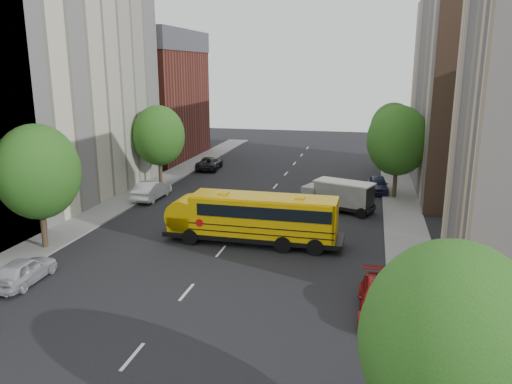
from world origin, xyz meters
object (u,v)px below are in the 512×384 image
(street_tree_2, at_px, (159,136))
(safari_truck, at_px, (339,195))
(street_tree_5, at_px, (393,129))
(parked_car_3, at_px, (380,300))
(parked_car_2, at_px, (209,163))
(parked_car_4, at_px, (378,184))
(parked_car_0, at_px, (23,271))
(parked_car_1, at_px, (152,190))
(street_tree_1, at_px, (38,172))
(school_bus, at_px, (252,216))
(street_tree_3, at_px, (450,343))
(street_tree_4, at_px, (398,141))

(street_tree_2, distance_m, safari_truck, 18.57)
(street_tree_5, height_order, parked_car_3, street_tree_5)
(parked_car_2, bearing_deg, parked_car_4, 154.52)
(parked_car_3, xyz_separation_m, parked_car_4, (0.00, 23.99, 0.01))
(parked_car_0, height_order, parked_car_3, parked_car_3)
(street_tree_5, relative_size, parked_car_1, 1.54)
(street_tree_1, relative_size, school_bus, 0.68)
(street_tree_1, relative_size, street_tree_5, 1.05)
(parked_car_0, bearing_deg, school_bus, -141.80)
(street_tree_3, distance_m, safari_truck, 27.40)
(safari_truck, xyz_separation_m, parked_car_4, (3.11, 7.02, -0.56))
(parked_car_3, bearing_deg, parked_car_0, -178.06)
(parked_car_0, xyz_separation_m, parked_car_2, (0.00, 31.32, -0.01))
(street_tree_2, bearing_deg, parked_car_1, -74.76)
(parked_car_2, bearing_deg, safari_truck, 132.54)
(street_tree_4, bearing_deg, parked_car_0, -130.86)
(street_tree_1, height_order, street_tree_3, street_tree_1)
(street_tree_3, relative_size, parked_car_2, 1.41)
(street_tree_4, height_order, parked_car_2, street_tree_4)
(safari_truck, height_order, parked_car_3, safari_truck)
(street_tree_3, relative_size, safari_truck, 1.18)
(street_tree_5, relative_size, safari_truck, 1.24)
(parked_car_3, bearing_deg, safari_truck, 99.93)
(parked_car_1, bearing_deg, parked_car_0, 93.14)
(street_tree_2, distance_m, parked_car_4, 21.09)
(street_tree_5, xyz_separation_m, parked_car_0, (-19.80, -34.89, -3.99))
(street_tree_1, height_order, parked_car_4, street_tree_1)
(parked_car_2, height_order, parked_car_4, parked_car_4)
(street_tree_2, bearing_deg, street_tree_4, 0.00)
(parked_car_1, xyz_separation_m, parked_car_4, (19.20, 7.00, -0.07))
(parked_car_1, bearing_deg, street_tree_1, 84.34)
(school_bus, bearing_deg, parked_car_0, -138.91)
(street_tree_4, height_order, parked_car_4, street_tree_4)
(street_tree_1, height_order, street_tree_4, street_tree_4)
(school_bus, distance_m, parked_car_1, 14.29)
(street_tree_2, distance_m, street_tree_4, 22.00)
(parked_car_1, bearing_deg, parked_car_3, 139.05)
(street_tree_5, distance_m, parked_car_1, 27.08)
(parked_car_3, relative_size, parked_car_4, 1.16)
(school_bus, xyz_separation_m, parked_car_3, (8.09, -8.06, -1.12))
(parked_car_2, relative_size, parked_car_3, 1.02)
(street_tree_5, bearing_deg, parked_car_2, -169.78)
(parked_car_1, distance_m, parked_car_4, 20.44)
(street_tree_2, relative_size, safari_truck, 1.28)
(street_tree_1, xyz_separation_m, safari_truck, (17.49, 12.85, -3.66))
(street_tree_3, height_order, street_tree_4, street_tree_4)
(street_tree_1, bearing_deg, street_tree_4, 39.29)
(street_tree_2, height_order, parked_car_4, street_tree_2)
(street_tree_3, bearing_deg, safari_truck, 99.53)
(school_bus, height_order, parked_car_2, school_bus)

